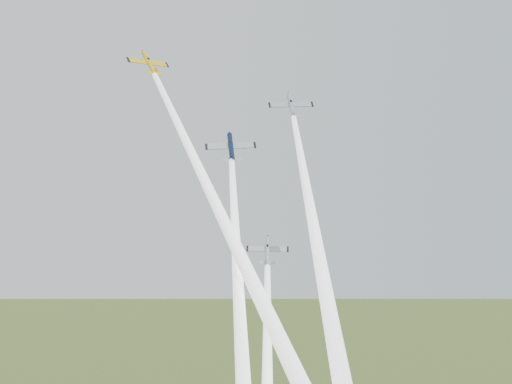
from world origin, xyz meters
name	(u,v)px	position (x,y,z in m)	size (l,w,h in m)	color
plane_yellow	(149,63)	(-16.55, 5.13, 115.29)	(7.95, 7.89, 1.25)	yellow
smoke_trail_yellow	(236,248)	(-6.27, -19.58, 83.00)	(2.67, 2.67, 77.47)	white
plane_navy	(231,147)	(-3.62, -3.30, 99.59)	(8.52, 8.45, 1.33)	#0C1837
smoke_trail_navy	(242,353)	(-7.35, -27.56, 69.97)	(2.67, 2.67, 70.54)	white
plane_silver_right	(291,106)	(8.86, 2.63, 108.58)	(8.25, 8.19, 1.29)	#ABB1B9
smoke_trail_silver_right	(317,245)	(6.10, -18.01, 83.44)	(2.67, 2.67, 58.89)	white
plane_silver_low	(267,251)	(2.06, -5.52, 82.50)	(6.95, 6.89, 1.09)	#ABB1B9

